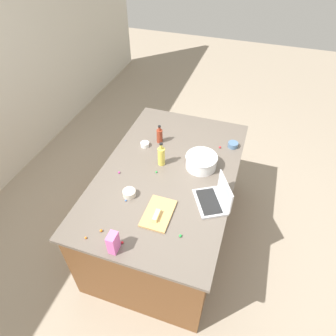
% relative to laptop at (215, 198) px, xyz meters
% --- Properties ---
extents(ground_plane, '(12.00, 12.00, 0.00)m').
position_rel_laptop_xyz_m(ground_plane, '(0.22, 0.47, -0.95)').
color(ground_plane, gray).
extents(island_counter, '(1.92, 1.20, 0.90)m').
position_rel_laptop_xyz_m(island_counter, '(0.22, 0.47, -0.50)').
color(island_counter, brown).
rests_on(island_counter, ground).
extents(laptop, '(0.38, 0.35, 0.22)m').
position_rel_laptop_xyz_m(laptop, '(0.00, 0.00, 0.00)').
color(laptop, '#B7B7BC').
rests_on(laptop, island_counter).
extents(mixing_bowl_large, '(0.29, 0.29, 0.13)m').
position_rel_laptop_xyz_m(mixing_bowl_large, '(0.38, 0.21, 0.02)').
color(mixing_bowl_large, white).
rests_on(mixing_bowl_large, island_counter).
extents(bottle_soy, '(0.06, 0.06, 0.20)m').
position_rel_laptop_xyz_m(bottle_soy, '(0.61, 0.70, 0.03)').
color(bottle_soy, maroon).
rests_on(bottle_soy, island_counter).
extents(bottle_oil, '(0.07, 0.07, 0.24)m').
position_rel_laptop_xyz_m(bottle_oil, '(0.30, 0.57, 0.05)').
color(bottle_oil, '#DBC64C').
rests_on(bottle_oil, island_counter).
extents(cutting_board, '(0.33, 0.21, 0.02)m').
position_rel_laptop_xyz_m(cutting_board, '(-0.26, 0.39, -0.04)').
color(cutting_board, tan).
rests_on(cutting_board, island_counter).
extents(butter_stick_left, '(0.11, 0.04, 0.04)m').
position_rel_laptop_xyz_m(butter_stick_left, '(-0.31, 0.39, -0.01)').
color(butter_stick_left, '#F4E58C').
rests_on(butter_stick_left, cutting_board).
extents(ramekin_small, '(0.08, 0.08, 0.04)m').
position_rel_laptop_xyz_m(ramekin_small, '(0.50, 0.81, -0.03)').
color(ramekin_small, white).
rests_on(ramekin_small, island_counter).
extents(ramekin_medium, '(0.11, 0.11, 0.05)m').
position_rel_laptop_xyz_m(ramekin_medium, '(-0.15, 0.69, -0.02)').
color(ramekin_medium, beige).
rests_on(ramekin_medium, island_counter).
extents(ramekin_wide, '(0.10, 0.10, 0.05)m').
position_rel_laptop_xyz_m(ramekin_wide, '(0.77, -0.02, -0.02)').
color(ramekin_wide, slate).
rests_on(ramekin_wide, island_counter).
extents(candy_bag, '(0.09, 0.06, 0.17)m').
position_rel_laptop_xyz_m(candy_bag, '(-0.66, 0.58, 0.04)').
color(candy_bag, pink).
rests_on(candy_bag, island_counter).
extents(candy_0, '(0.02, 0.02, 0.02)m').
position_rel_laptop_xyz_m(candy_0, '(-0.59, 0.55, -0.04)').
color(candy_0, red).
rests_on(candy_0, island_counter).
extents(candy_1, '(0.02, 0.02, 0.02)m').
position_rel_laptop_xyz_m(candy_1, '(-0.41, 0.17, -0.04)').
color(candy_1, green).
rests_on(candy_1, island_counter).
extents(candy_2, '(0.02, 0.02, 0.02)m').
position_rel_laptop_xyz_m(candy_2, '(0.06, 0.89, -0.04)').
color(candy_2, '#CC3399').
rests_on(candy_2, island_counter).
extents(candy_3, '(0.01, 0.01, 0.01)m').
position_rel_laptop_xyz_m(candy_3, '(-0.22, 0.69, -0.04)').
color(candy_3, blue).
rests_on(candy_3, island_counter).
extents(candy_4, '(0.02, 0.02, 0.02)m').
position_rel_laptop_xyz_m(candy_4, '(0.17, 0.57, -0.04)').
color(candy_4, green).
rests_on(candy_4, island_counter).
extents(candy_5, '(0.02, 0.02, 0.02)m').
position_rel_laptop_xyz_m(candy_5, '(-0.64, 0.82, -0.04)').
color(candy_5, orange).
rests_on(candy_5, island_counter).
extents(candy_6, '(0.02, 0.02, 0.02)m').
position_rel_laptop_xyz_m(candy_6, '(-0.55, 0.75, -0.04)').
color(candy_6, orange).
rests_on(candy_6, island_counter).
extents(candy_7, '(0.02, 0.02, 0.02)m').
position_rel_laptop_xyz_m(candy_7, '(0.71, 0.09, -0.04)').
color(candy_7, red).
rests_on(candy_7, island_counter).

